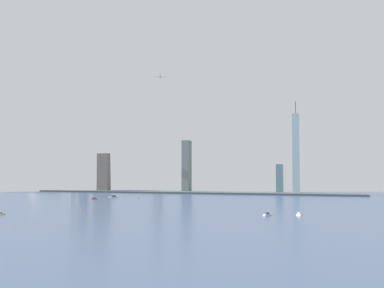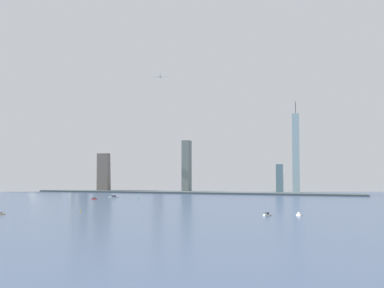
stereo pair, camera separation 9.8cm
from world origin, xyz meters
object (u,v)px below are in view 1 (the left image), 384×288
(channel_buoy_1, at_px, (138,198))
(skyscraper_2, at_px, (280,179))
(observation_tower, at_px, (73,121))
(airplane, at_px, (160,78))
(boat_0, at_px, (94,199))
(boat_4, at_px, (114,197))
(skyscraper_1, at_px, (100,158))
(skyscraper_3, at_px, (187,166))
(stadium_dome, at_px, (45,186))
(boat_3, at_px, (267,215))
(channel_buoy_0, at_px, (80,211))
(skyscraper_4, at_px, (296,154))
(boat_2, at_px, (0,214))
(skyscraper_0, at_px, (104,173))
(boat_1, at_px, (299,214))
(skyscraper_5, at_px, (158,158))
(skyscraper_6, at_px, (84,161))

(channel_buoy_1, bearing_deg, skyscraper_2, 43.09)
(observation_tower, bearing_deg, channel_buoy_1, -39.41)
(airplane, bearing_deg, skyscraper_2, -106.62)
(boat_0, distance_m, boat_4, 51.93)
(skyscraper_1, xyz_separation_m, skyscraper_3, (230.09, -65.25, -20.05))
(stadium_dome, distance_m, boat_0, 334.46)
(channel_buoy_1, height_order, airplane, airplane)
(skyscraper_3, relative_size, boat_3, 12.25)
(boat_0, xyz_separation_m, channel_buoy_0, (80.99, -197.50, 0.19))
(skyscraper_3, xyz_separation_m, skyscraper_4, (225.37, -7.31, 25.21))
(boat_2, bearing_deg, skyscraper_0, 32.53)
(stadium_dome, relative_size, channel_buoy_0, 26.51)
(boat_1, bearing_deg, skyscraper_4, 142.07)
(skyscraper_1, bearing_deg, boat_0, -65.74)
(skyscraper_2, bearing_deg, skyscraper_4, -11.02)
(skyscraper_5, bearing_deg, channel_buoy_0, -81.70)
(observation_tower, height_order, skyscraper_4, observation_tower)
(boat_1, distance_m, boat_2, 332.27)
(skyscraper_5, height_order, boat_2, skyscraper_5)
(skyscraper_0, relative_size, boat_2, 7.47)
(skyscraper_5, relative_size, airplane, 4.99)
(skyscraper_2, bearing_deg, boat_0, -140.03)
(skyscraper_6, xyz_separation_m, boat_3, (479.02, -487.94, -66.95))
(observation_tower, height_order, channel_buoy_1, observation_tower)
(observation_tower, bearing_deg, skyscraper_0, -1.02)
(stadium_dome, xyz_separation_m, skyscraper_2, (523.78, 4.82, 18.84))
(skyscraper_4, relative_size, boat_2, 16.58)
(skyscraper_1, relative_size, boat_0, 16.08)
(skyscraper_1, height_order, boat_1, skyscraper_1)
(skyscraper_6, relative_size, boat_3, 17.10)
(boat_0, distance_m, boat_1, 378.62)
(airplane, bearing_deg, skyscraper_4, -107.81)
(skyscraper_4, relative_size, boat_3, 20.59)
(skyscraper_6, bearing_deg, boat_1, -42.99)
(skyscraper_3, relative_size, skyscraper_4, 0.59)
(skyscraper_0, height_order, skyscraper_1, skyscraper_1)
(skyscraper_6, bearing_deg, boat_0, -59.37)
(skyscraper_0, height_order, boat_3, skyscraper_0)
(skyscraper_3, height_order, skyscraper_5, skyscraper_5)
(skyscraper_5, bearing_deg, boat_2, -89.75)
(skyscraper_6, xyz_separation_m, boat_2, (188.86, -552.41, -67.11))
(skyscraper_1, bearing_deg, skyscraper_3, -15.83)
(boat_4, bearing_deg, boat_2, 57.37)
(skyscraper_1, bearing_deg, channel_buoy_0, -66.50)
(observation_tower, xyz_separation_m, skyscraper_5, (170.17, 80.61, -82.68))
(airplane, bearing_deg, skyscraper_5, 7.23)
(skyscraper_2, height_order, boat_2, skyscraper_2)
(skyscraper_5, bearing_deg, channel_buoy_1, -78.02)
(skyscraper_0, bearing_deg, skyscraper_3, 7.05)
(boat_4, bearing_deg, boat_0, 44.09)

